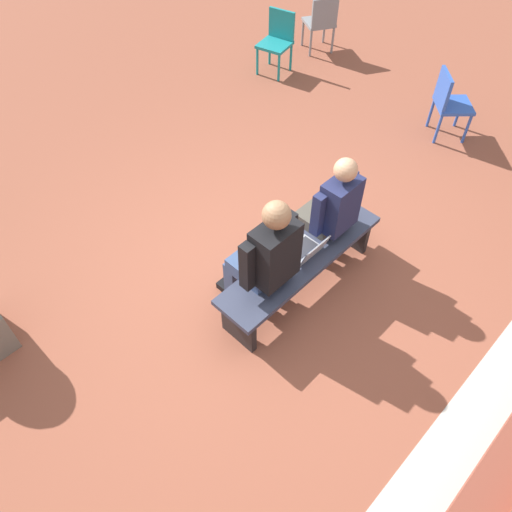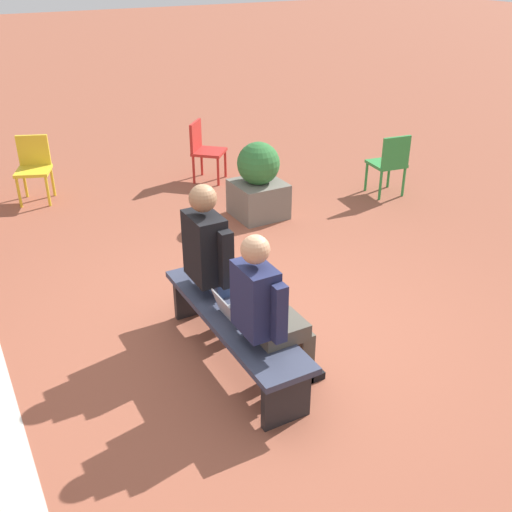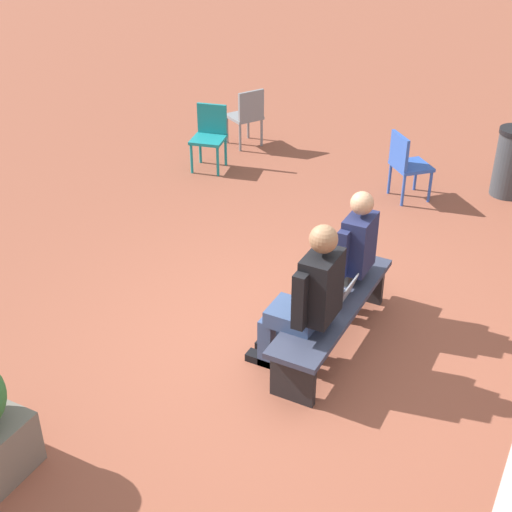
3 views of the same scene
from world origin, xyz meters
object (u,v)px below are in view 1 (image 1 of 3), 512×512
Objects in this scene: plastic_chair_foreground at (449,101)px; bench at (301,263)px; person_student at (329,209)px; plastic_chair_by_pillar at (321,20)px; plastic_chair_mid_courtyard at (277,38)px; person_adult at (265,256)px; laptop at (307,250)px.

bench is at bearing 6.33° from plastic_chair_foreground.
plastic_chair_by_pillar is (-3.31, -2.79, -0.22)m from person_student.
person_student is at bearing 5.93° from plastic_chair_foreground.
plastic_chair_mid_courtyard is at bearing -84.09° from plastic_chair_foreground.
plastic_chair_by_pillar is 0.88m from plastic_chair_mid_courtyard.
person_student is at bearing 49.74° from plastic_chair_mid_courtyard.
plastic_chair_mid_courtyard is (-2.43, -2.87, -0.22)m from person_student.
plastic_chair_by_pillar is (-4.15, -2.79, -0.26)m from person_adult.
plastic_chair_by_pillar is at bearing 174.68° from plastic_chair_mid_courtyard.
person_adult is 5.01m from plastic_chair_by_pillar.
bench is 0.55m from person_student.
plastic_chair_foreground is at bearing 76.29° from plastic_chair_by_pillar.
person_adult is 4.36m from plastic_chair_mid_courtyard.
plastic_chair_by_pillar is at bearing -142.10° from laptop.
person_adult is at bearing 4.46° from plastic_chair_foreground.
bench is at bearing -13.40° from laptop.
plastic_chair_mid_courtyard is at bearing -134.18° from bench.
plastic_chair_mid_courtyard is (0.27, -2.59, 0.00)m from plastic_chair_foreground.
plastic_chair_mid_courtyard is at bearing -130.26° from person_student.
laptop is 4.67m from plastic_chair_by_pillar.
bench is 1.37× the size of person_student.
laptop is 0.38× the size of plastic_chair_foreground.
plastic_chair_foreground is at bearing -175.54° from person_adult.
person_student is 3.77m from plastic_chair_mid_courtyard.
person_student is 1.56× the size of plastic_chair_by_pillar.
person_student is (-0.42, -0.07, 0.35)m from bench.
person_student reaches higher than plastic_chair_foreground.
bench is 2.14× the size of plastic_chair_mid_courtyard.
plastic_chair_by_pillar reaches higher than laptop.
laptop is (-0.05, 0.01, 0.15)m from bench.
plastic_chair_by_pillar is (-3.74, -2.86, 0.13)m from bench.
person_adult is 4.36× the size of laptop.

